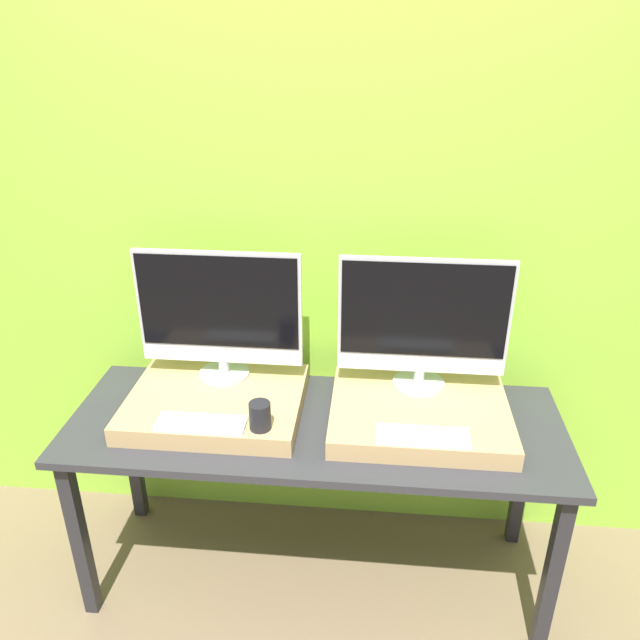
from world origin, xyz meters
The scene contains 10 objects.
ground_plane centered at (0.00, 0.00, 0.00)m, with size 12.00×12.00×0.00m, color #756047.
wall_back centered at (0.00, 0.72, 1.30)m, with size 8.00×0.04×2.60m.
workbench centered at (0.00, 0.32, 0.67)m, with size 1.81×0.65×0.75m.
wooden_riser_left centered at (-0.38, 0.36, 0.79)m, with size 0.64×0.51×0.07m.
monitor_left centered at (-0.38, 0.50, 1.09)m, with size 0.62×0.20×0.51m.
keyboard_left centered at (-0.38, 0.17, 0.83)m, with size 0.31×0.11×0.01m.
mug centered at (-0.17, 0.17, 0.87)m, with size 0.07×0.07×0.10m.
wooden_riser_right centered at (0.38, 0.36, 0.79)m, with size 0.64×0.51×0.07m.
monitor_right centered at (0.38, 0.50, 1.09)m, with size 0.62×0.20×0.51m.
keyboard_right centered at (0.38, 0.17, 0.83)m, with size 0.31×0.11×0.01m.
Camera 1 is at (0.20, -1.56, 2.07)m, focal length 35.00 mm.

